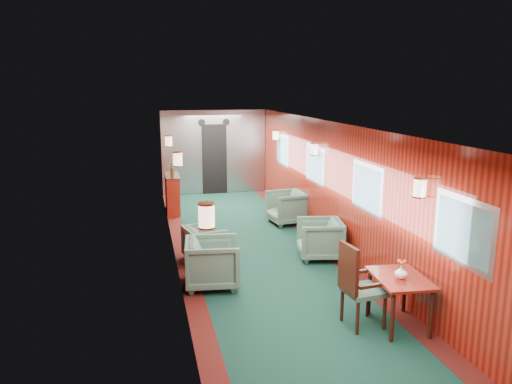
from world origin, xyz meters
TOP-DOWN VIEW (x-y plane):
  - room at (0.00, 0.00)m, footprint 12.00×12.10m
  - bulkhead at (0.00, 5.91)m, footprint 2.98×0.17m
  - windows_right at (1.49, 0.25)m, footprint 0.02×8.60m
  - wall_sconces at (0.00, 0.57)m, footprint 2.97×7.97m
  - dining_table at (1.14, -2.82)m, footprint 0.70×0.94m
  - side_chair at (0.60, -2.71)m, footprint 0.55×0.57m
  - credenza at (-1.34, 3.83)m, footprint 0.33×1.05m
  - flower_vase at (1.12, -2.86)m, footprint 0.18×0.18m
  - armchair_left_near at (-1.01, -0.98)m, footprint 0.91×0.89m
  - armchair_left_far at (-0.98, 0.24)m, footprint 0.82×0.81m
  - armchair_right_near at (1.05, -0.12)m, footprint 0.91×0.89m
  - armchair_right_far at (1.13, 2.26)m, footprint 0.91×0.89m

SIDE VIEW (x-z plane):
  - armchair_left_far at x=-0.98m, z-range 0.00..0.63m
  - armchair_right_near at x=1.05m, z-range 0.00..0.71m
  - armchair_right_far at x=1.13m, z-range 0.00..0.74m
  - armchair_left_near at x=-1.01m, z-range 0.00..0.76m
  - credenza at x=-1.34m, z-range -0.13..1.09m
  - dining_table at x=1.14m, z-range 0.23..0.90m
  - side_chair at x=0.60m, z-range 0.05..1.16m
  - flower_vase at x=1.12m, z-range 0.67..0.84m
  - bulkhead at x=0.00m, z-range -0.01..2.38m
  - windows_right at x=1.49m, z-range 1.05..1.85m
  - room at x=0.00m, z-range 0.43..2.83m
  - wall_sconces at x=0.00m, z-range 1.66..1.91m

